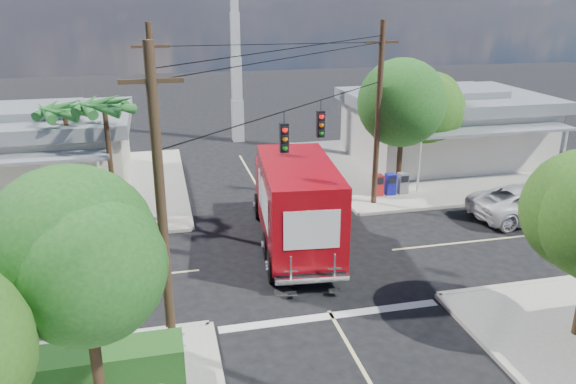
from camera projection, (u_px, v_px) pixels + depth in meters
name	position (u px, v px, depth m)	size (l,w,h in m)	color
ground	(299.00, 260.00, 22.51)	(120.00, 120.00, 0.00)	black
sidewalk_ne	(426.00, 165.00, 34.83)	(14.12, 14.12, 0.14)	#9E998F
sidewalk_nw	(53.00, 192.00, 30.13)	(14.12, 14.12, 0.14)	#9E998F
road_markings	(309.00, 276.00, 21.15)	(32.00, 32.00, 0.01)	beige
building_ne	(444.00, 125.00, 35.44)	(11.80, 10.20, 4.50)	beige
building_nw	(31.00, 147.00, 30.63)	(10.80, 10.20, 4.30)	beige
radio_tower	(236.00, 62.00, 39.13)	(0.80, 0.80, 17.00)	silver
tree_sw_front	(83.00, 262.00, 12.64)	(3.88, 3.78, 6.03)	#422D1C
tree_ne_front	(404.00, 104.00, 28.70)	(4.21, 4.14, 6.66)	#422D1C
tree_ne_back	(430.00, 106.00, 31.48)	(3.77, 3.66, 5.82)	#422D1C
palm_nw_front	(104.00, 109.00, 26.11)	(3.01, 3.08, 5.59)	#422D1C
palm_nw_back	(64.00, 112.00, 27.18)	(3.01, 3.08, 5.19)	#422D1C
utility_poles	(251.00, 139.00, 22.10)	(12.00, 10.68, 9.00)	#473321
picket_fence	(76.00, 354.00, 15.45)	(5.94, 0.06, 1.00)	silver
hedge_sw	(64.00, 373.00, 14.67)	(6.20, 1.20, 1.10)	#1F4B1B
vending_boxes	(390.00, 184.00, 29.38)	(1.90, 0.50, 1.10)	#B21818
delivery_truck	(295.00, 202.00, 23.15)	(3.61, 9.08, 3.84)	black
parked_car	(530.00, 203.00, 26.43)	(2.65, 5.75, 1.60)	silver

